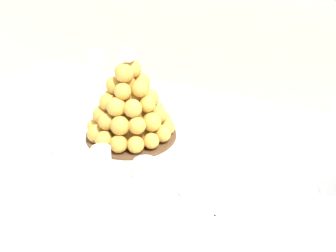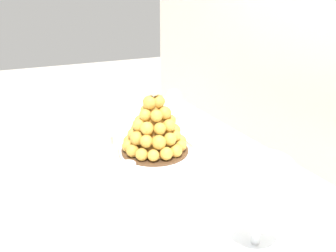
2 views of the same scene
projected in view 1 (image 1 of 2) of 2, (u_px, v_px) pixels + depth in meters
The scene contains 10 objects.
buffet_table at pixel (170, 188), 1.12m from camera, with size 1.61×0.92×0.78m.
serving_tray at pixel (130, 146), 1.13m from camera, with size 0.64×0.37×0.02m.
croquembouche at pixel (130, 106), 1.12m from camera, with size 0.25×0.25×0.26m.
dessert_cup_left at pixel (24, 137), 1.11m from camera, with size 0.05×0.05×0.06m.
dessert_cup_mid_left at pixel (65, 147), 1.07m from camera, with size 0.06×0.06×0.06m.
dessert_cup_centre at pixel (102, 159), 1.02m from camera, with size 0.05×0.05×0.06m.
dessert_cup_mid_right at pixel (145, 170), 0.98m from camera, with size 0.06×0.06×0.05m.
dessert_cup_right at pixel (191, 185), 0.93m from camera, with size 0.05×0.05×0.05m.
creme_brulee_ramekin at pixel (71, 116), 1.25m from camera, with size 0.09×0.09×0.02m.
wine_glass at pixel (97, 61), 1.38m from camera, with size 0.07×0.07×0.16m.
Camera 1 is at (0.41, -0.81, 1.37)m, focal length 44.87 mm.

